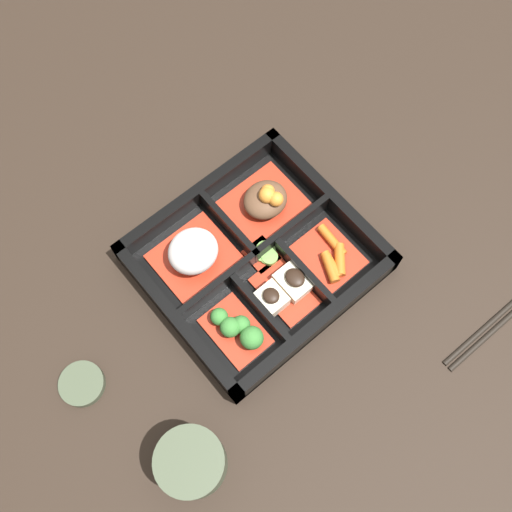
% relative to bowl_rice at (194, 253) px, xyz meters
% --- Properties ---
extents(ground_plane, '(3.00, 3.00, 0.00)m').
position_rel_bowl_rice_xyz_m(ground_plane, '(0.06, -0.05, -0.03)').
color(ground_plane, black).
extents(bento_base, '(0.27, 0.24, 0.01)m').
position_rel_bowl_rice_xyz_m(bento_base, '(0.06, -0.05, -0.03)').
color(bento_base, black).
rests_on(bento_base, ground_plane).
extents(bento_rim, '(0.27, 0.24, 0.04)m').
position_rel_bowl_rice_xyz_m(bento_rim, '(0.06, -0.05, -0.01)').
color(bento_rim, black).
rests_on(bento_rim, ground_plane).
extents(bowl_rice, '(0.10, 0.09, 0.05)m').
position_rel_bowl_rice_xyz_m(bowl_rice, '(0.00, 0.00, 0.00)').
color(bowl_rice, '#B22D19').
rests_on(bowl_rice, bento_base).
extents(bowl_stew, '(0.10, 0.09, 0.05)m').
position_rel_bowl_rice_xyz_m(bowl_stew, '(0.12, -0.00, -0.01)').
color(bowl_stew, '#B22D19').
rests_on(bowl_stew, bento_base).
extents(bowl_greens, '(0.06, 0.08, 0.03)m').
position_rel_bowl_rice_xyz_m(bowl_greens, '(-0.02, -0.11, -0.01)').
color(bowl_greens, '#B22D19').
rests_on(bowl_greens, bento_base).
extents(bowl_tofu, '(0.07, 0.08, 0.03)m').
position_rel_bowl_rice_xyz_m(bowl_tofu, '(0.05, -0.11, -0.01)').
color(bowl_tofu, '#B22D19').
rests_on(bowl_tofu, bento_base).
extents(bowl_carrots, '(0.07, 0.08, 0.02)m').
position_rel_bowl_rice_xyz_m(bowl_carrots, '(0.13, -0.11, -0.02)').
color(bowl_carrots, '#B22D19').
rests_on(bowl_carrots, bento_base).
extents(bowl_pickles, '(0.04, 0.04, 0.01)m').
position_rel_bowl_rice_xyz_m(bowl_pickles, '(0.07, -0.05, -0.02)').
color(bowl_pickles, '#B22D19').
rests_on(bowl_pickles, bento_base).
extents(tea_cup, '(0.08, 0.08, 0.07)m').
position_rel_bowl_rice_xyz_m(tea_cup, '(-0.15, -0.19, 0.00)').
color(tea_cup, '#424C38').
rests_on(tea_cup, ground_plane).
extents(sauce_dish, '(0.05, 0.05, 0.01)m').
position_rel_bowl_rice_xyz_m(sauce_dish, '(-0.20, -0.04, -0.03)').
color(sauce_dish, '#424C38').
rests_on(sauce_dish, ground_plane).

